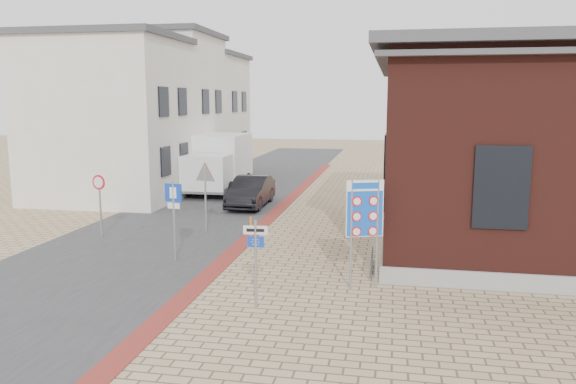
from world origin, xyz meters
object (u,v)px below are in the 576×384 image
Objects in this scene: border_sign at (365,211)px; essen_sign at (256,251)px; sedan at (251,192)px; bollard at (251,229)px; parking_sign at (174,207)px; box_truck at (219,163)px.

essen_sign is (-2.49, -2.00, -0.70)m from border_sign.
sedan is 13.59m from essen_sign.
essen_sign is at bearing -74.47° from bollard.
parking_sign is (-6.00, 1.50, -0.39)m from border_sign.
box_truck is 18.26m from essen_sign.
border_sign is 1.16× the size of parking_sign.
box_truck is 2.36× the size of parking_sign.
box_truck is 17.53m from border_sign.
border_sign reaches higher than parking_sign.
box_truck reaches higher than sedan.
border_sign is 3.33× the size of bollard.
box_truck reaches higher than bollard.
essen_sign is at bearing -160.60° from border_sign.
sedan is 0.72× the size of box_truck.
border_sign is 3.27m from essen_sign.
essen_sign is 0.86× the size of parking_sign.
sedan is 1.47× the size of border_sign.
bollard is at bearing -67.45° from box_truck.
box_truck is at bearing 108.40° from parking_sign.
essen_sign is at bearing -70.25° from box_truck.
border_sign is (8.84, -15.12, 0.52)m from box_truck.
border_sign is at bearing -62.09° from sedan.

